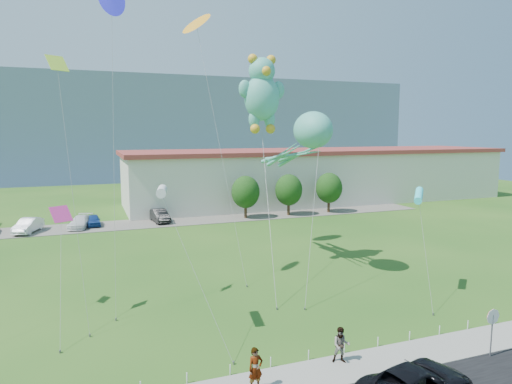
% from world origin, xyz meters
% --- Properties ---
extents(ground, '(160.00, 160.00, 0.00)m').
position_xyz_m(ground, '(0.00, 0.00, 0.00)').
color(ground, '#215016').
rests_on(ground, ground).
extents(sidewalk, '(80.00, 2.50, 0.10)m').
position_xyz_m(sidewalk, '(0.00, -2.75, 0.05)').
color(sidewalk, gray).
rests_on(sidewalk, ground).
extents(parking_strip, '(70.00, 6.00, 0.06)m').
position_xyz_m(parking_strip, '(0.00, 35.00, 0.03)').
color(parking_strip, '#59544C').
rests_on(parking_strip, ground).
extents(hill_ridge, '(160.00, 50.00, 25.00)m').
position_xyz_m(hill_ridge, '(0.00, 120.00, 12.50)').
color(hill_ridge, slate).
rests_on(hill_ridge, ground).
extents(warehouse, '(61.00, 15.00, 8.20)m').
position_xyz_m(warehouse, '(26.00, 44.00, 4.12)').
color(warehouse, beige).
rests_on(warehouse, ground).
extents(stop_sign, '(0.80, 0.07, 2.50)m').
position_xyz_m(stop_sign, '(9.50, -4.21, 1.87)').
color(stop_sign, slate).
rests_on(stop_sign, ground).
extents(rope_fence, '(26.05, 0.05, 0.50)m').
position_xyz_m(rope_fence, '(0.00, -1.30, 0.25)').
color(rope_fence, white).
rests_on(rope_fence, ground).
extents(tree_near, '(3.60, 3.60, 5.47)m').
position_xyz_m(tree_near, '(10.00, 34.00, 3.39)').
color(tree_near, '#3F2B19').
rests_on(tree_near, ground).
extents(tree_mid, '(3.60, 3.60, 5.47)m').
position_xyz_m(tree_mid, '(16.00, 34.00, 3.39)').
color(tree_mid, '#3F2B19').
rests_on(tree_mid, ground).
extents(tree_far, '(3.60, 3.60, 5.47)m').
position_xyz_m(tree_far, '(22.00, 34.00, 3.39)').
color(tree_far, '#3F2B19').
rests_on(tree_far, ground).
extents(suv, '(5.52, 3.24, 1.44)m').
position_xyz_m(suv, '(3.57, -5.91, 0.78)').
color(suv, black).
rests_on(suv, road).
extents(pedestrian_left, '(0.72, 0.52, 1.85)m').
position_xyz_m(pedestrian_left, '(-2.37, -2.93, 1.02)').
color(pedestrian_left, gray).
rests_on(pedestrian_left, sidewalk).
extents(pedestrian_right, '(1.04, 0.94, 1.73)m').
position_xyz_m(pedestrian_right, '(2.24, -2.22, 0.97)').
color(pedestrian_right, gray).
rests_on(pedestrian_right, sidewalk).
extents(parked_car_silver, '(3.01, 4.98, 1.55)m').
position_xyz_m(parked_car_silver, '(-15.01, 34.42, 0.84)').
color(parked_car_silver, silver).
rests_on(parked_car_silver, parking_strip).
extents(parked_car_white, '(3.11, 5.01, 1.36)m').
position_xyz_m(parked_car_white, '(-9.69, 35.02, 0.74)').
color(parked_car_white, white).
rests_on(parked_car_white, parking_strip).
extents(parked_car_blue, '(1.62, 3.75, 1.26)m').
position_xyz_m(parked_car_blue, '(-8.25, 35.78, 0.69)').
color(parked_car_blue, navy).
rests_on(parked_car_blue, parking_strip).
extents(parked_car_black, '(2.13, 4.81, 1.54)m').
position_xyz_m(parked_car_black, '(-0.65, 35.31, 0.83)').
color(parked_car_black, black).
rests_on(parked_car_black, parking_strip).
extents(octopus_kite, '(4.64, 13.16, 12.49)m').
position_xyz_m(octopus_kite, '(6.87, 11.45, 10.26)').
color(octopus_kite, '#45AC9D').
rests_on(octopus_kite, ground).
extents(teddy_bear_kite, '(4.24, 9.83, 16.90)m').
position_xyz_m(teddy_bear_kite, '(4.30, 13.58, 14.06)').
color(teddy_bear_kite, '#45AC9D').
rests_on(teddy_bear_kite, ground).
extents(small_kite_blue, '(1.80, 5.85, 20.25)m').
position_xyz_m(small_kite_blue, '(-6.74, 11.79, 19.06)').
color(small_kite_blue, '#2C28E5').
rests_on(small_kite_blue, ground).
extents(small_kite_white, '(2.85, 5.30, 8.40)m').
position_xyz_m(small_kite_white, '(-5.09, 3.64, 7.90)').
color(small_kite_white, silver).
rests_on(small_kite_white, ground).
extents(small_kite_yellow, '(1.74, 4.60, 15.34)m').
position_xyz_m(small_kite_yellow, '(-9.89, 8.48, 13.00)').
color(small_kite_yellow, '#BDEC37').
rests_on(small_kite_yellow, ground).
extents(small_kite_orange, '(1.93, 10.77, 20.86)m').
position_xyz_m(small_kite_orange, '(0.67, 19.36, 19.61)').
color(small_kite_orange, orange).
rests_on(small_kite_orange, ground).
extents(small_kite_pink, '(1.29, 5.54, 6.69)m').
position_xyz_m(small_kite_pink, '(-10.27, 8.06, 5.70)').
color(small_kite_pink, '#CC2D84').
rests_on(small_kite_pink, ground).
extents(small_kite_cyan, '(1.67, 4.58, 7.26)m').
position_xyz_m(small_kite_cyan, '(11.89, 4.27, 6.77)').
color(small_kite_cyan, '#35E5F2').
rests_on(small_kite_cyan, ground).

